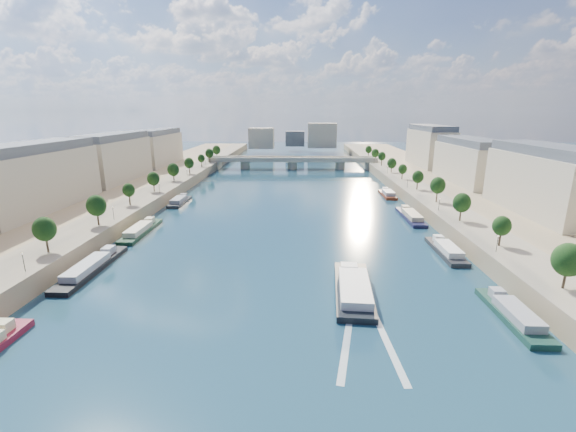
{
  "coord_description": "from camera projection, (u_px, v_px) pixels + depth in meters",
  "views": [
    {
      "loc": [
        5.34,
        -43.3,
        37.8
      ],
      "look_at": [
        1.48,
        76.45,
        5.0
      ],
      "focal_mm": 24.0,
      "sensor_mm": 36.0,
      "label": 1
    }
  ],
  "objects": [
    {
      "name": "quay_left",
      "position": [
        102.0,
        205.0,
        149.87
      ],
      "size": [
        44.0,
        520.0,
        5.0
      ],
      "primitive_type": "cube",
      "color": "#9E8460",
      "rests_on": "ground"
    },
    {
      "name": "pave_right",
      "position": [
        437.0,
        201.0,
        145.19
      ],
      "size": [
        14.0,
        520.0,
        0.1
      ],
      "primitive_type": "cube",
      "color": "gray",
      "rests_on": "quay_right"
    },
    {
      "name": "lamps_left",
      "position": [
        139.0,
        197.0,
        138.23
      ],
      "size": [
        0.36,
        200.36,
        4.28
      ],
      "color": "black",
      "rests_on": "ground"
    },
    {
      "name": "buildings_left",
      "position": [
        81.0,
        165.0,
        158.16
      ],
      "size": [
        16.0,
        226.0,
        23.2
      ],
      "color": "beige",
      "rests_on": "ground"
    },
    {
      "name": "buildings_right",
      "position": [
        501.0,
        166.0,
        152.88
      ],
      "size": [
        16.0,
        226.0,
        23.2
      ],
      "color": "beige",
      "rests_on": "ground"
    },
    {
      "name": "lamps_right",
      "position": [
        421.0,
        191.0,
        149.43
      ],
      "size": [
        0.36,
        200.36,
        4.28
      ],
      "color": "black",
      "rests_on": "ground"
    },
    {
      "name": "skyline",
      "position": [
        298.0,
        137.0,
        355.95
      ],
      "size": [
        79.0,
        42.0,
        22.0
      ],
      "color": "beige",
      "rests_on": "ground"
    },
    {
      "name": "wake",
      "position": [
        366.0,
        336.0,
        66.77
      ],
      "size": [
        10.75,
        26.03,
        0.04
      ],
      "color": "silver",
      "rests_on": "ground"
    },
    {
      "name": "trees_left",
      "position": [
        145.0,
        184.0,
        149.16
      ],
      "size": [
        4.8,
        268.8,
        8.26
      ],
      "color": "#382B1E",
      "rests_on": "ground"
    },
    {
      "name": "tour_barge",
      "position": [
        353.0,
        288.0,
        82.55
      ],
      "size": [
        9.49,
        27.05,
        3.7
      ],
      "rotation": [
        0.0,
        0.0,
        -0.07
      ],
      "color": "black",
      "rests_on": "ground"
    },
    {
      "name": "pave_left",
      "position": [
        139.0,
        199.0,
        148.73
      ],
      "size": [
        14.0,
        520.0,
        0.1
      ],
      "primitive_type": "cube",
      "color": "gray",
      "rests_on": "quay_left"
    },
    {
      "name": "bridge",
      "position": [
        292.0,
        161.0,
        258.25
      ],
      "size": [
        112.0,
        12.0,
        8.15
      ],
      "color": "#C1B79E",
      "rests_on": "ground"
    },
    {
      "name": "moored_barges_right",
      "position": [
        450.0,
        254.0,
        102.8
      ],
      "size": [
        5.0,
        168.09,
        3.6
      ],
      "color": "black",
      "rests_on": "ground"
    },
    {
      "name": "quay_right",
      "position": [
        476.0,
        208.0,
        145.4
      ],
      "size": [
        44.0,
        520.0,
        5.0
      ],
      "primitive_type": "cube",
      "color": "#9E8460",
      "rests_on": "ground"
    },
    {
      "name": "trees_right",
      "position": [
        425.0,
        182.0,
        153.46
      ],
      "size": [
        4.8,
        268.8,
        8.26
      ],
      "color": "#382B1E",
      "rests_on": "ground"
    },
    {
      "name": "ground",
      "position": [
        286.0,
        212.0,
        148.29
      ],
      "size": [
        700.0,
        700.0,
        0.0
      ],
      "primitive_type": "plane",
      "color": "#0B2333",
      "rests_on": "ground"
    },
    {
      "name": "moored_barges_left",
      "position": [
        87.0,
        271.0,
        92.05
      ],
      "size": [
        5.0,
        160.85,
        3.6
      ],
      "color": "#192238",
      "rests_on": "ground"
    }
  ]
}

